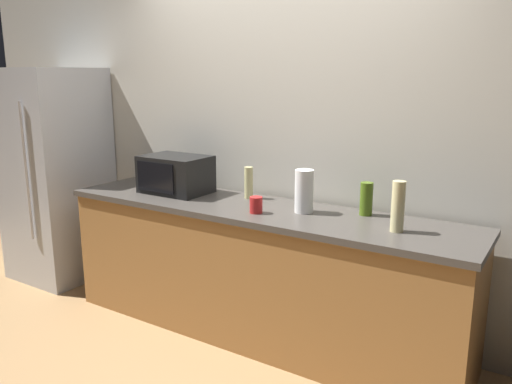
% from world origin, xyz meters
% --- Properties ---
extents(ground_plane, '(8.00, 8.00, 0.00)m').
position_xyz_m(ground_plane, '(0.00, 0.00, 0.00)').
color(ground_plane, '#A87F51').
extents(back_wall, '(6.40, 0.10, 2.70)m').
position_xyz_m(back_wall, '(0.00, 0.81, 1.35)').
color(back_wall, beige).
rests_on(back_wall, ground_plane).
extents(counter_run, '(2.84, 0.64, 0.90)m').
position_xyz_m(counter_run, '(0.00, 0.40, 0.45)').
color(counter_run, '#9E6B38').
rests_on(counter_run, ground_plane).
extents(refrigerator, '(0.72, 0.73, 1.80)m').
position_xyz_m(refrigerator, '(-2.05, 0.40, 0.90)').
color(refrigerator, '#B7BABF').
rests_on(refrigerator, ground_plane).
extents(microwave, '(0.48, 0.35, 0.27)m').
position_xyz_m(microwave, '(-0.73, 0.45, 1.04)').
color(microwave, black).
rests_on(microwave, counter_run).
extents(paper_towel_roll, '(0.12, 0.12, 0.27)m').
position_xyz_m(paper_towel_roll, '(0.32, 0.45, 1.04)').
color(paper_towel_roll, white).
rests_on(paper_towel_roll, counter_run).
extents(bottle_hand_soap, '(0.07, 0.07, 0.28)m').
position_xyz_m(bottle_hand_soap, '(0.94, 0.36, 1.04)').
color(bottle_hand_soap, beige).
rests_on(bottle_hand_soap, counter_run).
extents(bottle_vinegar, '(0.06, 0.06, 0.22)m').
position_xyz_m(bottle_vinegar, '(-0.18, 0.58, 1.01)').
color(bottle_vinegar, beige).
rests_on(bottle_vinegar, counter_run).
extents(bottle_olive_oil, '(0.08, 0.08, 0.20)m').
position_xyz_m(bottle_olive_oil, '(0.67, 0.60, 1.00)').
color(bottle_olive_oil, '#4C6B19').
rests_on(bottle_olive_oil, counter_run).
extents(mug_red, '(0.08, 0.08, 0.10)m').
position_xyz_m(mug_red, '(0.08, 0.28, 0.95)').
color(mug_red, red).
rests_on(mug_red, counter_run).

